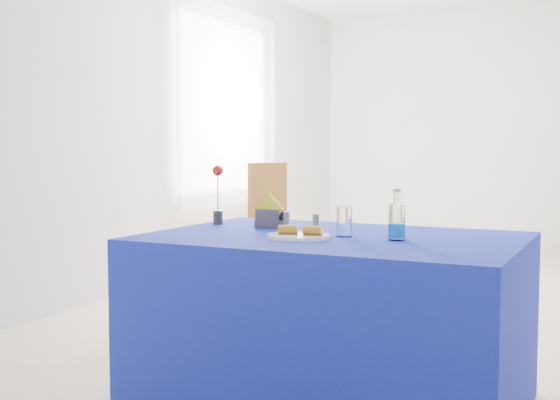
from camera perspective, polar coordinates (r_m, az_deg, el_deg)
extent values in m
plane|color=beige|center=(5.22, 14.80, -8.63)|extent=(7.00, 7.00, 0.00)
plane|color=silver|center=(8.56, 19.80, 5.57)|extent=(5.00, 0.00, 5.00)
plane|color=silver|center=(1.83, -7.95, 12.42)|extent=(5.00, 0.00, 5.00)
plane|color=silver|center=(6.12, -8.66, 6.48)|extent=(0.00, 7.00, 7.00)
cube|color=white|center=(6.78, -4.52, 7.54)|extent=(0.04, 1.50, 1.60)
cube|color=white|center=(6.75, -4.01, 7.56)|extent=(0.04, 1.75, 1.85)
cylinder|color=white|center=(2.99, 1.53, -2.97)|extent=(0.27, 0.27, 0.01)
cylinder|color=white|center=(3.05, 5.24, -1.76)|extent=(0.07, 0.07, 0.13)
cylinder|color=slate|center=(3.31, 0.52, -1.68)|extent=(0.03, 0.03, 0.08)
cylinder|color=slate|center=(3.18, 2.93, -1.92)|extent=(0.03, 0.03, 0.08)
cube|color=#101F96|center=(3.16, 4.33, -9.76)|extent=(1.60, 1.10, 0.76)
cylinder|color=silver|center=(2.96, 9.47, -1.78)|extent=(0.07, 0.07, 0.15)
cylinder|color=blue|center=(2.96, 9.46, -2.46)|extent=(0.07, 0.07, 0.06)
cylinder|color=white|center=(2.95, 9.49, 0.15)|extent=(0.03, 0.03, 0.05)
cylinder|color=silver|center=(2.95, 9.50, 0.78)|extent=(0.03, 0.03, 0.01)
cube|color=#3A3A3F|center=(3.39, -0.87, -1.97)|extent=(0.14, 0.05, 0.03)
cube|color=#3B3B40|center=(3.37, -1.07, -1.54)|extent=(0.13, 0.01, 0.09)
cube|color=#343439|center=(3.41, -0.68, -1.47)|extent=(0.13, 0.01, 0.09)
cube|color=yellow|center=(3.39, -0.87, -0.75)|extent=(0.15, 0.02, 0.15)
cylinder|color=#27272D|center=(3.56, -5.06, -1.42)|extent=(0.05, 0.05, 0.07)
cylinder|color=#19641A|center=(3.55, -5.07, 0.43)|extent=(0.01, 0.01, 0.22)
sphere|color=#B2140B|center=(3.55, -5.09, 2.40)|extent=(0.05, 0.05, 0.05)
cylinder|color=brown|center=(5.72, 0.70, -4.89)|extent=(0.04, 0.04, 0.49)
cylinder|color=brown|center=(6.02, 3.15, -4.45)|extent=(0.04, 0.04, 0.49)
cylinder|color=brown|center=(5.98, -2.18, -4.50)|extent=(0.04, 0.04, 0.49)
cylinder|color=brown|center=(6.27, 0.30, -4.10)|extent=(0.04, 0.04, 0.49)
cube|color=brown|center=(5.96, 0.49, -1.98)|extent=(0.56, 0.56, 0.04)
cube|color=brown|center=(6.08, -0.99, 0.68)|extent=(0.16, 0.46, 0.50)
cylinder|color=brown|center=(6.81, 2.62, -3.84)|extent=(0.03, 0.03, 0.40)
cylinder|color=brown|center=(7.13, 2.67, -3.49)|extent=(0.03, 0.03, 0.40)
cylinder|color=brown|center=(6.83, -0.09, -3.82)|extent=(0.03, 0.03, 0.40)
cylinder|color=brown|center=(7.14, 0.08, -3.47)|extent=(0.03, 0.03, 0.40)
cube|color=brown|center=(6.95, 1.32, -1.90)|extent=(0.49, 0.49, 0.04)
cube|color=brown|center=(6.94, -0.08, -0.09)|extent=(0.18, 0.36, 0.41)
cylinder|color=gold|center=(3.00, 0.64, -2.43)|extent=(0.09, 0.07, 0.04)
cylinder|color=beige|center=(3.00, 1.43, -2.43)|extent=(0.02, 0.03, 0.03)
cylinder|color=gold|center=(2.97, 2.69, -2.49)|extent=(0.08, 0.04, 0.04)
cylinder|color=beige|center=(2.96, 3.43, -2.53)|extent=(0.01, 0.03, 0.03)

